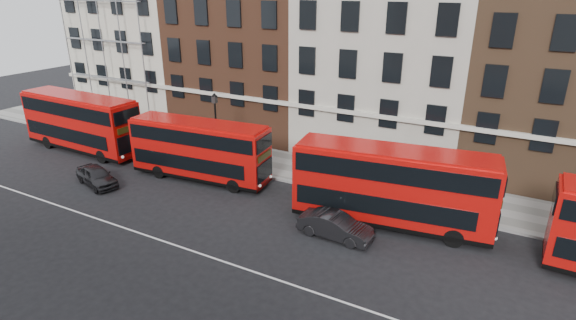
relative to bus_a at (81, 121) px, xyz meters
The scene contains 12 objects.
ground 22.43m from the bus_a, 14.49° to the right, with size 120.00×120.00×0.00m, color black.
pavement 22.27m from the bus_a, 12.84° to the left, with size 80.00×5.00×0.15m, color slate.
kerb 21.85m from the bus_a, ahead, with size 80.00×0.30×0.16m, color gray.
road_centre_line 23.01m from the bus_a, 19.35° to the right, with size 70.00×0.12×0.01m, color white.
building_terrace 25.76m from the bus_a, 30.03° to the left, with size 64.00×11.95×22.00m.
bus_a is the anchor object (origin of this frame).
bus_b 12.17m from the bus_a, ahead, with size 10.20×3.32×4.21m.
bus_c 25.73m from the bus_a, ahead, with size 11.20×4.06×4.60m.
car_rear 8.03m from the bus_a, 32.80° to the right, with size 1.57×3.91×1.33m, color #242326.
car_front 23.82m from the bus_a, ahead, with size 1.44×4.12×1.36m, color black.
lamp_post_left 11.76m from the bus_a, 15.30° to the left, with size 0.44×0.44×5.33m.
iron_railings 22.80m from the bus_a, 18.26° to the left, with size 6.60×0.06×1.00m, color black, non-canonical shape.
Camera 1 is at (9.95, -17.10, 12.87)m, focal length 28.00 mm.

